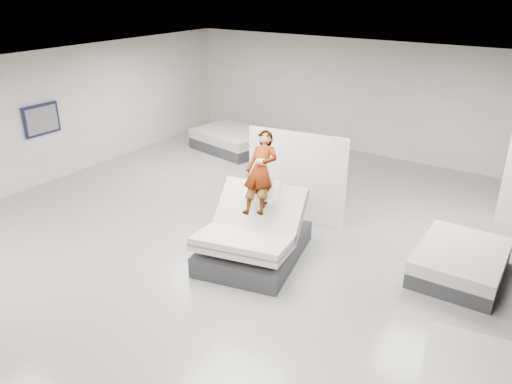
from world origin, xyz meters
TOP-DOWN VIEW (x-y plane):
  - room at (0.00, 0.00)m, footprint 14.00×14.04m
  - hero_bed at (0.40, 0.23)m, footprint 2.03×2.42m
  - person at (0.33, 0.55)m, footprint 0.89×1.57m
  - remote at (0.62, 0.26)m, footprint 0.08×0.15m
  - divider_panel at (0.24, 2.05)m, footprint 2.11×0.38m
  - flat_bed_right_far at (3.68, 1.72)m, footprint 1.39×1.84m
  - flat_bed_left_far at (-3.60, 5.08)m, footprint 2.40×1.98m
  - wall_poster at (-5.93, 0.50)m, footprint 0.06×0.95m

SIDE VIEW (x-z plane):
  - flat_bed_right_far at x=3.68m, z-range 0.00..0.50m
  - flat_bed_left_far at x=-3.60m, z-range 0.00..0.59m
  - hero_bed at x=0.40m, z-range -0.27..1.09m
  - divider_panel at x=0.24m, z-range 0.00..1.92m
  - remote at x=0.62m, z-range 1.08..1.16m
  - person at x=0.33m, z-range 0.66..1.93m
  - room at x=0.00m, z-range 0.00..3.20m
  - wall_poster at x=-5.93m, z-range 1.23..1.98m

